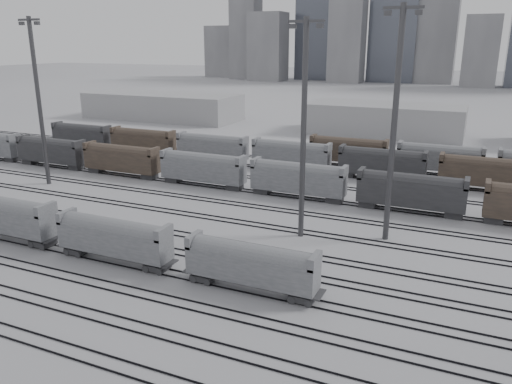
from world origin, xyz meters
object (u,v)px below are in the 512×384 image
at_px(light_mast_c, 304,126).
at_px(hopper_car_a, 4,214).
at_px(hopper_car_b, 114,236).
at_px(hopper_car_c, 251,263).

bearing_deg(light_mast_c, hopper_car_a, -154.36).
bearing_deg(light_mast_c, hopper_car_b, -135.70).
bearing_deg(hopper_car_c, hopper_car_a, 180.00).
relative_size(hopper_car_b, hopper_car_c, 1.03).
xyz_separation_m(hopper_car_a, hopper_car_b, (16.70, -0.00, -0.21)).
xyz_separation_m(hopper_car_a, hopper_car_c, (33.21, -0.00, -0.31)).
bearing_deg(hopper_car_b, light_mast_c, 44.30).
relative_size(hopper_car_a, light_mast_c, 0.56).
height_order(hopper_car_a, light_mast_c, light_mast_c).
height_order(hopper_car_c, light_mast_c, light_mast_c).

